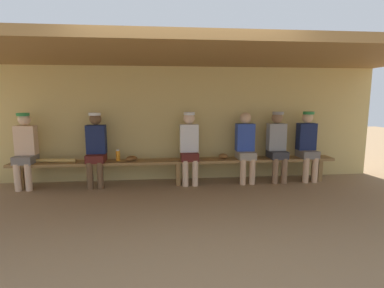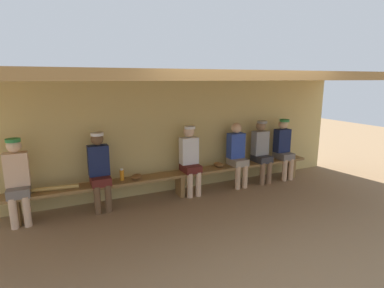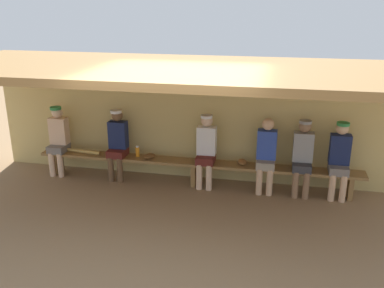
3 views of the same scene
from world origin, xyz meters
TOP-DOWN VIEW (x-y plane):
  - ground_plane at (0.00, 0.00)m, footprint 24.00×24.00m
  - back_wall at (0.00, 2.00)m, footprint 8.00×0.20m
  - dugout_roof at (0.00, 0.70)m, footprint 8.00×2.80m
  - bench at (0.00, 1.55)m, footprint 6.00×0.36m
  - player_leftmost at (1.91, 1.55)m, footprint 0.34×0.42m
  - player_shirtless_tan at (1.29, 1.55)m, footprint 0.34×0.42m
  - player_with_sunglasses at (-2.70, 1.55)m, footprint 0.34×0.42m
  - player_near_post at (0.22, 1.55)m, footprint 0.34×0.42m
  - player_in_white at (2.52, 1.55)m, footprint 0.34×0.42m
  - player_in_blue at (-1.48, 1.55)m, footprint 0.34×0.42m
  - water_bottle_clear at (-1.10, 1.58)m, footprint 0.07×0.07m
  - baseball_glove_tan at (0.87, 1.58)m, footprint 0.22×0.27m
  - baseball_glove_dark_brown at (-0.85, 1.53)m, footprint 0.29×0.29m
  - baseball_bat at (-2.26, 1.55)m, footprint 0.85×0.16m

SIDE VIEW (x-z plane):
  - ground_plane at x=0.00m, z-range 0.00..0.00m
  - bench at x=0.00m, z-range 0.16..0.62m
  - baseball_bat at x=-2.26m, z-range 0.46..0.53m
  - baseball_glove_tan at x=0.87m, z-range 0.46..0.55m
  - baseball_glove_dark_brown at x=-0.85m, z-range 0.46..0.55m
  - water_bottle_clear at x=-1.10m, z-range 0.45..0.66m
  - player_shirtless_tan at x=1.29m, z-range 0.06..1.40m
  - player_leftmost at x=1.91m, z-range 0.07..1.42m
  - player_with_sunglasses at x=-2.70m, z-range 0.07..1.42m
  - player_near_post at x=0.22m, z-range 0.07..1.42m
  - player_in_white at x=2.52m, z-range 0.07..1.42m
  - player_in_blue at x=-1.48m, z-range 0.07..1.42m
  - back_wall at x=0.00m, z-range 0.00..2.20m
  - dugout_roof at x=0.00m, z-range 2.20..2.32m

